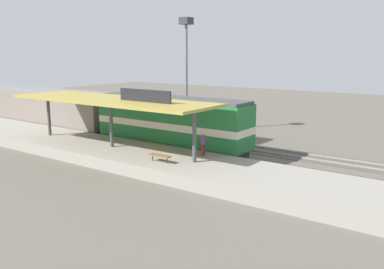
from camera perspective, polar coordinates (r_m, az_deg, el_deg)
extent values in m
plane|color=#5B564C|center=(38.13, -3.70, -1.22)|extent=(120.00, 120.00, 0.00)
cube|color=#4E4941|center=(36.65, -5.69, -1.73)|extent=(3.20, 110.00, 0.04)
cube|color=gray|center=(36.11, -6.45, -1.84)|extent=(0.10, 110.00, 0.16)
cube|color=gray|center=(37.16, -4.96, -1.44)|extent=(0.10, 110.00, 0.16)
cube|color=#4E4941|center=(40.12, -1.34, -0.55)|extent=(3.20, 110.00, 0.04)
cube|color=gray|center=(39.55, -1.97, -0.63)|extent=(0.10, 110.00, 0.16)
cube|color=gray|center=(40.68, -0.73, -0.30)|extent=(0.10, 110.00, 0.16)
cube|color=gray|center=(33.35, -10.94, -2.42)|extent=(6.00, 44.00, 0.90)
cylinder|color=#47474C|center=(27.68, 0.33, -0.22)|extent=(0.28, 0.28, 3.60)
cylinder|color=#47474C|center=(32.90, -11.09, 1.40)|extent=(0.28, 0.28, 3.60)
cylinder|color=#47474C|center=(39.07, -19.16, 2.51)|extent=(0.28, 0.28, 3.60)
cube|color=#A38E3D|center=(32.64, -11.21, 4.69)|extent=(5.20, 18.00, 0.20)
cube|color=black|center=(30.06, -6.53, 5.34)|extent=(0.12, 4.80, 0.90)
cylinder|color=#333338|center=(27.69, -3.45, -3.61)|extent=(0.07, 0.07, 0.42)
cylinder|color=#333338|center=(28.51, -5.48, -3.21)|extent=(0.07, 0.07, 0.42)
cube|color=brown|center=(28.03, -4.48, -2.91)|extent=(0.44, 1.70, 0.08)
cube|color=#28282D|center=(35.11, -2.92, -1.44)|extent=(2.60, 13.60, 0.70)
cube|color=#1E6B33|center=(34.71, -2.95, 1.94)|extent=(2.90, 14.40, 3.50)
cube|color=#424247|center=(34.46, -2.98, 5.01)|extent=(2.78, 14.11, 0.24)
cube|color=beige|center=(34.75, -2.95, 1.52)|extent=(2.93, 14.43, 0.56)
cube|color=#28282D|center=(48.27, -19.84, 1.37)|extent=(2.60, 19.20, 0.70)
cube|color=slate|center=(47.99, -20.00, 3.73)|extent=(2.90, 20.00, 3.30)
cube|color=slate|center=(47.81, -20.14, 5.83)|extent=(2.78, 19.60, 0.24)
cube|color=#28282D|center=(40.62, -2.45, 0.29)|extent=(2.50, 11.20, 0.70)
cube|color=#4C564C|center=(40.34, -2.47, 2.60)|extent=(2.80, 12.00, 2.60)
cube|color=#3D453D|center=(40.15, -2.49, 4.60)|extent=(2.69, 11.76, 0.24)
cylinder|color=slate|center=(43.06, -0.79, 7.62)|extent=(0.28, 0.28, 11.00)
cube|color=#333338|center=(43.09, -0.81, 15.40)|extent=(1.10, 1.10, 0.70)
cylinder|color=maroon|center=(29.65, 1.44, -2.18)|extent=(0.16, 0.16, 0.84)
cylinder|color=maroon|center=(29.80, 1.63, -2.11)|extent=(0.16, 0.16, 0.84)
cylinder|color=#663375|center=(29.57, 1.54, -0.75)|extent=(0.34, 0.34, 0.64)
sphere|color=tan|center=(29.48, 1.55, 0.08)|extent=(0.23, 0.23, 0.23)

